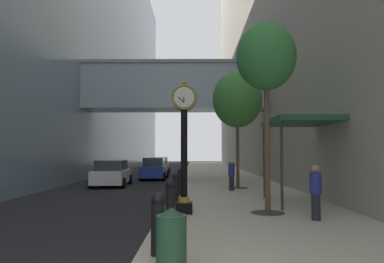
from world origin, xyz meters
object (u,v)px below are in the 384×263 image
(street_clock, at_px, (184,140))
(bollard_third, at_px, (176,188))
(street_tree_mid_near, at_px, (237,100))
(pedestrian_walking, at_px, (231,174))
(bollard_second, at_px, (170,199))
(street_tree_near, at_px, (266,58))
(bollard_fourth, at_px, (180,181))
(trash_bin, at_px, (171,238))
(pedestrian_by_clock, at_px, (316,191))
(car_red_far, at_px, (159,166))
(bollard_nearest, at_px, (158,222))
(car_blue_mid, at_px, (155,169))
(car_white_near, at_px, (112,174))

(street_clock, relative_size, bollard_third, 3.61)
(street_tree_mid_near, relative_size, pedestrian_walking, 4.00)
(bollard_second, relative_size, street_tree_near, 0.19)
(street_clock, relative_size, bollard_second, 3.61)
(bollard_second, relative_size, bollard_fourth, 1.00)
(street_tree_near, relative_size, street_tree_mid_near, 0.96)
(street_clock, xyz_separation_m, trash_bin, (-0.03, -5.75, -1.86))
(pedestrian_walking, relative_size, pedestrian_by_clock, 1.01)
(car_red_far, bearing_deg, street_tree_near, -75.92)
(street_tree_near, distance_m, trash_bin, 7.89)
(bollard_nearest, xyz_separation_m, street_tree_near, (3.09, 4.90, 4.49))
(pedestrian_by_clock, bearing_deg, bollard_second, -176.26)
(trash_bin, bearing_deg, bollard_third, 92.39)
(bollard_nearest, bearing_deg, pedestrian_by_clock, 40.75)
(street_tree_mid_near, bearing_deg, bollard_second, -107.29)
(pedestrian_walking, height_order, pedestrian_by_clock, pedestrian_walking)
(bollard_nearest, bearing_deg, bollard_second, 90.00)
(street_clock, xyz_separation_m, car_red_far, (-3.14, 23.48, -1.73))
(bollard_nearest, xyz_separation_m, bollard_second, (0.00, 3.39, 0.00))
(car_blue_mid, bearing_deg, street_tree_mid_near, -56.29)
(bollard_nearest, xyz_separation_m, bollard_fourth, (0.00, 10.17, 0.00))
(street_tree_mid_near, bearing_deg, car_red_far, 111.38)
(street_tree_mid_near, height_order, car_blue_mid, street_tree_mid_near)
(trash_bin, bearing_deg, car_white_near, 106.26)
(car_white_near, bearing_deg, street_clock, -65.85)
(street_clock, bearing_deg, pedestrian_by_clock, -16.97)
(bollard_third, bearing_deg, car_red_far, 97.37)
(street_tree_near, bearing_deg, bollard_nearest, -122.24)
(street_tree_mid_near, bearing_deg, street_tree_near, -90.00)
(bollard_nearest, bearing_deg, trash_bin, -70.14)
(bollard_second, xyz_separation_m, bollard_fourth, (0.00, 6.78, 0.00))
(bollard_nearest, distance_m, street_tree_mid_near, 14.35)
(pedestrian_walking, height_order, car_blue_mid, pedestrian_walking)
(street_tree_near, relative_size, pedestrian_by_clock, 3.90)
(bollard_third, xyz_separation_m, car_white_near, (-4.53, 8.98, 0.02))
(bollard_nearest, relative_size, street_tree_mid_near, 0.18)
(trash_bin, relative_size, pedestrian_by_clock, 0.65)
(car_red_far, bearing_deg, car_blue_mid, -87.49)
(bollard_second, relative_size, car_blue_mid, 0.26)
(street_tree_near, relative_size, trash_bin, 6.03)
(street_clock, relative_size, street_tree_near, 0.69)
(street_tree_near, relative_size, car_red_far, 1.38)
(street_tree_near, bearing_deg, trash_bin, -115.58)
(street_tree_mid_near, height_order, car_white_near, street_tree_mid_near)
(bollard_second, bearing_deg, bollard_third, 90.00)
(pedestrian_walking, bearing_deg, bollard_second, -106.98)
(pedestrian_walking, distance_m, pedestrian_by_clock, 8.38)
(bollard_third, xyz_separation_m, car_red_far, (-2.79, 21.56, 0.03))
(bollard_third, relative_size, pedestrian_by_clock, 0.75)
(street_clock, bearing_deg, bollard_third, 100.38)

